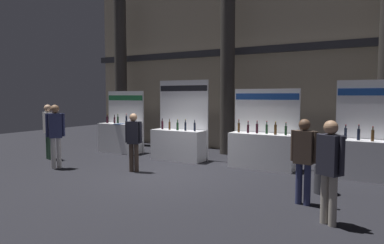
{
  "coord_description": "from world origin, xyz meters",
  "views": [
    {
      "loc": [
        4.96,
        -7.31,
        2.05
      ],
      "look_at": [
        0.23,
        0.89,
        1.32
      ],
      "focal_mm": 32.22,
      "sensor_mm": 36.0,
      "label": 1
    }
  ],
  "objects_px": {
    "exhibitor_booth_3": "(372,156)",
    "exhibitor_booth_0": "(121,136)",
    "exhibitor_booth_2": "(262,148)",
    "visitor_3": "(304,155)",
    "visitor_2": "(330,163)",
    "trash_bin": "(323,180)",
    "exhibitor_booth_1": "(179,141)",
    "visitor_0": "(134,138)",
    "visitor_4": "(55,131)",
    "visitor_1": "(48,127)"
  },
  "relations": [
    {
      "from": "exhibitor_booth_1",
      "to": "exhibitor_booth_0",
      "type": "bearing_deg",
      "value": 176.19
    },
    {
      "from": "visitor_0",
      "to": "visitor_4",
      "type": "distance_m",
      "value": 2.32
    },
    {
      "from": "trash_bin",
      "to": "exhibitor_booth_1",
      "type": "bearing_deg",
      "value": 159.71
    },
    {
      "from": "exhibitor_booth_3",
      "to": "visitor_2",
      "type": "xyz_separation_m",
      "value": [
        -0.45,
        -3.62,
        0.39
      ]
    },
    {
      "from": "visitor_0",
      "to": "visitor_2",
      "type": "height_order",
      "value": "visitor_2"
    },
    {
      "from": "exhibitor_booth_0",
      "to": "exhibitor_booth_3",
      "type": "relative_size",
      "value": 0.91
    },
    {
      "from": "trash_bin",
      "to": "exhibitor_booth_3",
      "type": "bearing_deg",
      "value": 65.44
    },
    {
      "from": "exhibitor_booth_0",
      "to": "visitor_3",
      "type": "xyz_separation_m",
      "value": [
        7.05,
        -2.88,
        0.34
      ]
    },
    {
      "from": "exhibitor_booth_1",
      "to": "trash_bin",
      "type": "xyz_separation_m",
      "value": [
        4.66,
        -1.72,
        -0.32
      ]
    },
    {
      "from": "exhibitor_booth_3",
      "to": "visitor_0",
      "type": "height_order",
      "value": "exhibitor_booth_3"
    },
    {
      "from": "exhibitor_booth_1",
      "to": "exhibitor_booth_2",
      "type": "relative_size",
      "value": 1.13
    },
    {
      "from": "exhibitor_booth_1",
      "to": "visitor_2",
      "type": "xyz_separation_m",
      "value": [
        5.03,
        -3.55,
        0.38
      ]
    },
    {
      "from": "trash_bin",
      "to": "visitor_1",
      "type": "bearing_deg",
      "value": -177.93
    },
    {
      "from": "trash_bin",
      "to": "visitor_0",
      "type": "height_order",
      "value": "visitor_0"
    },
    {
      "from": "exhibitor_booth_1",
      "to": "exhibitor_booth_3",
      "type": "distance_m",
      "value": 5.48
    },
    {
      "from": "visitor_1",
      "to": "visitor_4",
      "type": "relative_size",
      "value": 0.98
    },
    {
      "from": "visitor_3",
      "to": "visitor_4",
      "type": "relative_size",
      "value": 0.9
    },
    {
      "from": "exhibitor_booth_2",
      "to": "visitor_0",
      "type": "distance_m",
      "value": 3.6
    },
    {
      "from": "visitor_1",
      "to": "exhibitor_booth_0",
      "type": "bearing_deg",
      "value": 80.13
    },
    {
      "from": "trash_bin",
      "to": "visitor_2",
      "type": "xyz_separation_m",
      "value": [
        0.37,
        -1.82,
        0.69
      ]
    },
    {
      "from": "trash_bin",
      "to": "visitor_3",
      "type": "xyz_separation_m",
      "value": [
        -0.2,
        -0.98,
        0.65
      ]
    },
    {
      "from": "exhibitor_booth_3",
      "to": "trash_bin",
      "type": "height_order",
      "value": "exhibitor_booth_3"
    },
    {
      "from": "exhibitor_booth_1",
      "to": "exhibitor_booth_3",
      "type": "relative_size",
      "value": 1.04
    },
    {
      "from": "exhibitor_booth_0",
      "to": "visitor_4",
      "type": "height_order",
      "value": "exhibitor_booth_0"
    },
    {
      "from": "exhibitor_booth_2",
      "to": "visitor_3",
      "type": "height_order",
      "value": "exhibitor_booth_2"
    },
    {
      "from": "exhibitor_booth_0",
      "to": "visitor_4",
      "type": "xyz_separation_m",
      "value": [
        0.29,
        -3.02,
        0.46
      ]
    },
    {
      "from": "visitor_4",
      "to": "trash_bin",
      "type": "bearing_deg",
      "value": -45.29
    },
    {
      "from": "exhibitor_booth_3",
      "to": "visitor_1",
      "type": "distance_m",
      "value": 9.41
    },
    {
      "from": "visitor_4",
      "to": "exhibitor_booth_2",
      "type": "bearing_deg",
      "value": -24.31
    },
    {
      "from": "exhibitor_booth_1",
      "to": "exhibitor_booth_2",
      "type": "bearing_deg",
      "value": 1.68
    },
    {
      "from": "exhibitor_booth_1",
      "to": "visitor_2",
      "type": "bearing_deg",
      "value": -35.17
    },
    {
      "from": "exhibitor_booth_1",
      "to": "visitor_0",
      "type": "height_order",
      "value": "exhibitor_booth_1"
    },
    {
      "from": "visitor_4",
      "to": "visitor_1",
      "type": "bearing_deg",
      "value": 94.84
    },
    {
      "from": "visitor_1",
      "to": "exhibitor_booth_2",
      "type": "bearing_deg",
      "value": 34.61
    },
    {
      "from": "exhibitor_booth_2",
      "to": "visitor_4",
      "type": "xyz_separation_m",
      "value": [
        -5.04,
        -2.92,
        0.48
      ]
    },
    {
      "from": "visitor_1",
      "to": "exhibitor_booth_3",
      "type": "bearing_deg",
      "value": 29.34
    },
    {
      "from": "exhibitor_booth_3",
      "to": "exhibitor_booth_0",
      "type": "bearing_deg",
      "value": 179.29
    },
    {
      "from": "exhibitor_booth_2",
      "to": "visitor_3",
      "type": "relative_size",
      "value": 1.39
    },
    {
      "from": "exhibitor_booth_2",
      "to": "visitor_1",
      "type": "relative_size",
      "value": 1.27
    },
    {
      "from": "trash_bin",
      "to": "visitor_1",
      "type": "relative_size",
      "value": 0.33
    },
    {
      "from": "trash_bin",
      "to": "visitor_3",
      "type": "distance_m",
      "value": 1.2
    },
    {
      "from": "visitor_3",
      "to": "exhibitor_booth_0",
      "type": "bearing_deg",
      "value": 165.14
    },
    {
      "from": "trash_bin",
      "to": "visitor_0",
      "type": "xyz_separation_m",
      "value": [
        -4.77,
        -0.37,
        0.62
      ]
    },
    {
      "from": "exhibitor_booth_1",
      "to": "visitor_4",
      "type": "height_order",
      "value": "exhibitor_booth_1"
    },
    {
      "from": "exhibitor_booth_2",
      "to": "trash_bin",
      "type": "bearing_deg",
      "value": -43.12
    },
    {
      "from": "exhibitor_booth_0",
      "to": "visitor_2",
      "type": "height_order",
      "value": "exhibitor_booth_0"
    },
    {
      "from": "exhibitor_booth_3",
      "to": "visitor_1",
      "type": "height_order",
      "value": "exhibitor_booth_3"
    },
    {
      "from": "trash_bin",
      "to": "visitor_4",
      "type": "relative_size",
      "value": 0.33
    },
    {
      "from": "exhibitor_booth_1",
      "to": "visitor_2",
      "type": "relative_size",
      "value": 1.53
    },
    {
      "from": "exhibitor_booth_0",
      "to": "visitor_0",
      "type": "distance_m",
      "value": 3.37
    }
  ]
}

